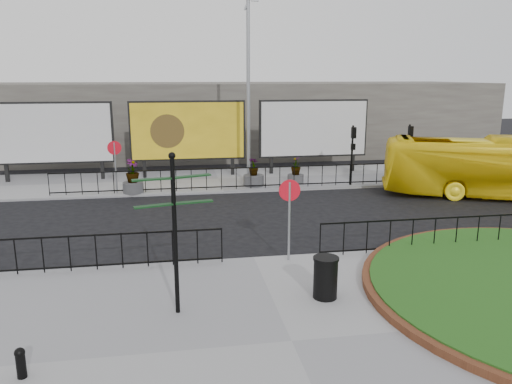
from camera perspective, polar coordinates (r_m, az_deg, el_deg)
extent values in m
plane|color=black|center=(15.42, -0.26, -7.87)|extent=(90.00, 90.00, 0.00)
cube|color=gray|center=(10.96, 4.09, -16.89)|extent=(30.00, 10.00, 0.12)
cube|color=gray|center=(26.87, -4.34, 1.41)|extent=(44.00, 6.00, 0.12)
cylinder|color=gray|center=(24.13, -15.74, 2.64)|extent=(0.07, 0.07, 2.40)
cylinder|color=red|center=(23.98, -15.88, 4.87)|extent=(0.64, 0.03, 0.64)
cylinder|color=white|center=(24.00, -15.88, 4.88)|extent=(0.50, 0.03, 0.50)
cylinder|color=gray|center=(14.80, 3.81, -3.40)|extent=(0.07, 0.07, 2.40)
cylinder|color=red|center=(14.56, 3.87, 0.18)|extent=(0.64, 0.03, 0.64)
cylinder|color=white|center=(14.58, 3.85, 0.20)|extent=(0.50, 0.03, 0.50)
cube|color=black|center=(28.96, -26.58, 2.03)|extent=(0.18, 0.18, 1.00)
cube|color=black|center=(27.91, -17.13, 2.47)|extent=(0.18, 0.18, 1.00)
cube|color=black|center=(28.05, -22.30, 6.26)|extent=(6.20, 0.25, 3.20)
cube|color=silver|center=(27.90, -22.37, 6.22)|extent=(6.00, 0.06, 3.00)
cube|color=black|center=(27.69, -12.62, 2.66)|extent=(0.18, 0.18, 1.00)
cube|color=black|center=(27.83, -2.70, 3.02)|extent=(0.18, 0.18, 1.00)
cube|color=black|center=(27.37, -7.78, 6.97)|extent=(6.20, 0.25, 3.20)
cube|color=yellow|center=(27.21, -7.76, 6.94)|extent=(6.00, 0.06, 3.00)
cube|color=black|center=(28.16, 1.76, 3.15)|extent=(0.18, 0.18, 1.00)
cube|color=black|center=(29.46, 10.97, 3.36)|extent=(0.18, 0.18, 1.00)
cube|color=black|center=(28.44, 6.57, 7.24)|extent=(6.20, 0.25, 3.20)
cube|color=silver|center=(28.29, 6.66, 7.21)|extent=(6.00, 0.06, 3.00)
cylinder|color=gray|center=(25.50, -0.89, 11.15)|extent=(0.18, 0.18, 9.00)
cylinder|color=gray|center=(25.71, -0.93, 20.88)|extent=(0.43, 0.10, 0.77)
cube|color=gray|center=(25.78, -0.10, 21.09)|extent=(0.35, 0.15, 0.12)
cylinder|color=black|center=(25.49, 10.90, 4.13)|extent=(0.10, 0.10, 3.00)
cube|color=black|center=(25.22, 11.10, 6.66)|extent=(0.22, 0.18, 0.55)
cube|color=black|center=(25.31, 11.03, 5.09)|extent=(0.20, 0.16, 0.30)
cylinder|color=black|center=(26.67, 16.97, 4.19)|extent=(0.10, 0.10, 3.00)
cube|color=black|center=(26.42, 17.26, 6.61)|extent=(0.22, 0.18, 0.55)
cube|color=black|center=(26.50, 17.15, 5.11)|extent=(0.20, 0.16, 0.30)
cube|color=slate|center=(36.40, -5.84, 8.37)|extent=(40.00, 10.00, 5.00)
cylinder|color=black|center=(11.49, -9.23, -5.21)|extent=(0.10, 0.10, 3.66)
sphere|color=black|center=(11.05, -9.59, 4.12)|extent=(0.16, 0.16, 0.16)
cube|color=black|center=(11.08, -11.83, 1.43)|extent=(0.87, 0.30, 0.03)
cube|color=black|center=(11.28, -7.29, 1.82)|extent=(0.87, 0.42, 0.03)
cube|color=black|center=(11.16, -11.65, -1.56)|extent=(0.87, 0.38, 0.03)
cube|color=black|center=(11.35, -7.11, -1.14)|extent=(0.87, 0.30, 0.03)
cylinder|color=black|center=(10.59, -25.26, -17.50)|extent=(0.18, 0.18, 0.48)
sphere|color=black|center=(10.47, -25.41, -16.27)|extent=(0.19, 0.19, 0.19)
cylinder|color=black|center=(12.68, 7.94, -9.79)|extent=(0.60, 0.60, 1.00)
cylinder|color=black|center=(12.48, 8.02, -7.54)|extent=(0.64, 0.64, 0.07)
imported|color=yellow|center=(25.45, 25.84, 2.54)|extent=(10.29, 5.75, 2.81)
cylinder|color=#4C4C4F|center=(24.24, -13.85, 0.51)|extent=(0.96, 0.96, 0.50)
imported|color=#234C14|center=(24.08, -13.96, 2.37)|extent=(0.85, 0.85, 1.10)
cylinder|color=#4C4C4F|center=(25.05, -0.27, 1.34)|extent=(1.03, 1.03, 0.54)
imported|color=#234C14|center=(24.91, -0.27, 2.93)|extent=(0.67, 0.67, 0.88)
cylinder|color=#4C4C4F|center=(25.77, 4.54, 1.53)|extent=(0.84, 0.84, 0.44)
imported|color=#234C14|center=(25.64, 4.57, 3.02)|extent=(0.71, 0.71, 0.93)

